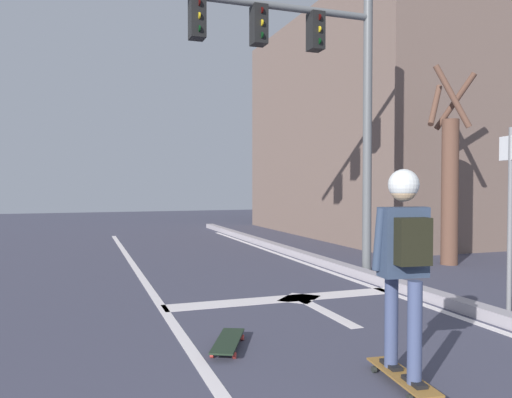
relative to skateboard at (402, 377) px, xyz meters
The scene contains 13 objects.
lane_line_center 3.01m from the skateboard, 117.58° to the left, with size 0.12×20.00×0.01m, color silver.
lane_line_curbside 3.26m from the skateboard, 54.93° to the left, with size 0.12×20.00×0.01m, color silver.
stop_bar 3.10m from the skateboard, 84.16° to the left, with size 3.42×0.40×0.01m, color silver.
lane_arrow_stem 2.24m from the skateboard, 77.48° to the left, with size 0.16×1.40×0.01m, color silver.
lane_arrow_head 3.08m from the skateboard, 80.92° to the left, with size 0.56×0.44×0.01m, color silver.
curb_strip 3.41m from the skateboard, 51.49° to the left, with size 0.24×24.00×0.14m, color #9B949B.
skateboard is the anchor object (origin of this frame).
skater 1.03m from the skateboard, 96.73° to the right, with size 0.45×0.61×1.62m.
spare_skateboard 1.68m from the skateboard, 128.70° to the left, with size 0.54×0.82×0.08m.
traffic_signal_mast 5.91m from the skateboard, 74.47° to the left, with size 4.23×0.34×5.02m.
street_sign_post 3.35m from the skateboard, 29.63° to the left, with size 0.14×0.44×2.28m.
roadside_tree 6.75m from the skateboard, 46.72° to the left, with size 1.02×1.04×3.88m.
building_block 14.28m from the skateboard, 50.00° to the left, with size 9.80×9.43×6.77m, color #6C574E.
Camera 1 is at (-1.12, 0.00, 1.58)m, focal length 35.45 mm.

